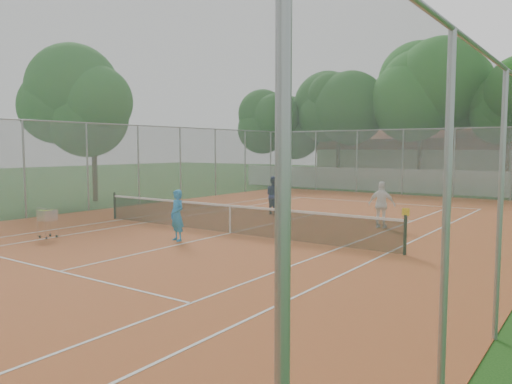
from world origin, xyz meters
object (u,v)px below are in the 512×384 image
Objects in this scene: player_far_right at (382,205)px; ball_hopper at (48,223)px; clubhouse at (428,156)px; player_far_left at (274,195)px; tennis_net at (230,219)px; player_near at (177,215)px.

player_far_right is 1.68× the size of ball_hopper.
clubhouse is 25.65m from player_far_right.
tennis_net is at bearing 124.23° from player_far_left.
player_near is 1.60× the size of ball_hopper.
tennis_net is at bearing -86.05° from clubhouse.
player_near is at bearing -103.52° from tennis_net.
player_far_right reaches higher than ball_hopper.
player_far_left is at bearing 78.27° from ball_hopper.
player_far_left is at bearing -12.27° from player_far_right.
clubhouse is at bearing 93.95° from tennis_net.
tennis_net is 5.11m from player_far_left.
tennis_net is 7.22× the size of player_far_left.
ball_hopper is at bearing -93.70° from clubhouse.
clubhouse reaches higher than ball_hopper.
tennis_net is 7.53× the size of player_near.
clubhouse reaches higher than tennis_net.
clubhouse is at bearing 91.26° from ball_hopper.
player_near is 0.95× the size of player_far_right.
ball_hopper is (-3.65, -2.06, -0.30)m from player_near.
ball_hopper is at bearing 91.05° from player_far_left.
player_far_right is (5.72, -24.97, -1.35)m from clubhouse.
player_far_left reaches higher than tennis_net.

